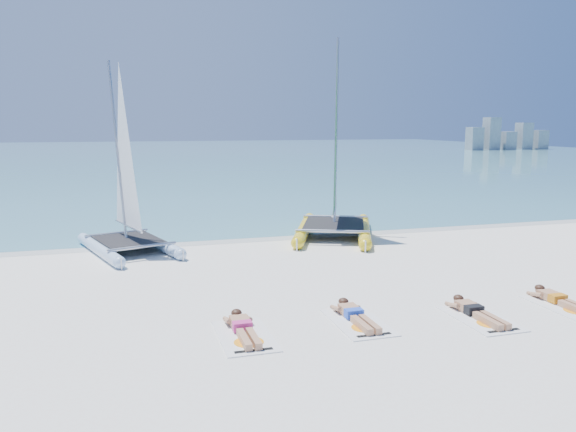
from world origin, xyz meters
name	(u,v)px	position (x,y,z in m)	size (l,w,h in m)	color
ground	(294,279)	(0.00, 0.00, 0.00)	(140.00, 140.00, 0.00)	white
sea	(155,154)	(0.00, 63.00, 0.01)	(140.00, 115.00, 0.01)	#6DA3B6
wet_sand_strip	(249,238)	(0.00, 5.50, 0.00)	(140.00, 1.40, 0.01)	beige
distant_skyline	(506,137)	(53.71, 62.00, 1.94)	(14.00, 2.00, 5.00)	#969EA5
catamaran_blue	(125,193)	(-4.12, 4.67, 1.86)	(3.42, 4.99, 6.21)	#C1E2FE
catamaran_yellow	(335,170)	(3.28, 5.58, 2.32)	(4.50, 5.99, 7.38)	yellow
towel_a	(245,336)	(-2.06, -3.56, 0.01)	(1.00, 1.85, 0.02)	white
sunbather_a	(243,327)	(-2.06, -3.37, 0.12)	(0.37, 1.73, 0.26)	tan
towel_b	(358,322)	(0.31, -3.48, 0.01)	(1.00, 1.85, 0.02)	white
sunbather_b	(355,314)	(0.31, -3.29, 0.12)	(0.37, 1.73, 0.26)	tan
towel_c	(480,318)	(2.84, -3.98, 0.01)	(1.00, 1.85, 0.02)	white
sunbather_c	(475,310)	(2.84, -3.79, 0.12)	(0.37, 1.73, 0.26)	tan
towel_d	(565,306)	(5.12, -3.84, 0.01)	(1.00, 1.85, 0.02)	white
sunbather_d	(559,299)	(5.12, -3.64, 0.12)	(0.37, 1.73, 0.26)	tan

